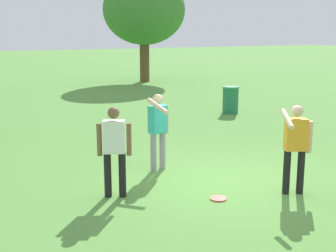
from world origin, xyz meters
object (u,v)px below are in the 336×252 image
at_px(person_catcher, 114,146).
at_px(trash_can_beside_table, 230,100).
at_px(frisbee, 218,199).
at_px(person_bystander, 158,126).
at_px(tree_slender_mid, 144,10).
at_px(person_thrower, 296,143).

xyz_separation_m(person_catcher, trash_can_beside_table, (6.62, 6.08, -0.46)).
relative_size(frisbee, trash_can_beside_table, 0.31).
xyz_separation_m(person_bystander, frisbee, (0.21, -2.04, -0.95)).
xyz_separation_m(frisbee, tree_slender_mid, (6.39, 17.71, 3.99)).
relative_size(frisbee, tree_slender_mid, 0.05).
bearing_deg(tree_slender_mid, trash_can_beside_table, -97.23).
height_order(person_catcher, trash_can_beside_table, person_catcher).
xyz_separation_m(trash_can_beside_table, tree_slender_mid, (1.35, 10.68, 3.52)).
height_order(person_thrower, frisbee, person_thrower).
distance_m(frisbee, trash_can_beside_table, 8.66).
distance_m(person_bystander, frisbee, 2.26).
xyz_separation_m(person_thrower, person_bystander, (-1.59, 2.40, 0.00)).
distance_m(person_thrower, frisbee, 1.72).
bearing_deg(frisbee, person_catcher, 149.12).
bearing_deg(person_catcher, person_bystander, 38.29).
xyz_separation_m(person_catcher, frisbee, (1.59, -0.95, -0.93)).
bearing_deg(person_thrower, trash_can_beside_table, 63.73).
bearing_deg(person_catcher, trash_can_beside_table, 42.59).
height_order(person_thrower, tree_slender_mid, tree_slender_mid).
bearing_deg(person_thrower, person_catcher, 156.13).
relative_size(person_thrower, tree_slender_mid, 0.27).
bearing_deg(tree_slender_mid, frisbee, -109.83).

